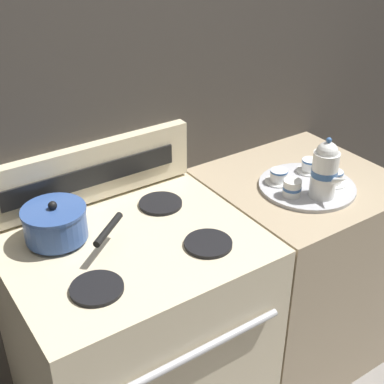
{
  "coord_description": "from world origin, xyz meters",
  "views": [
    {
      "loc": [
        -0.95,
        -1.25,
        1.88
      ],
      "look_at": [
        -0.08,
        0.04,
        0.98
      ],
      "focal_mm": 50.0,
      "sensor_mm": 36.0,
      "label": 1
    }
  ],
  "objects_px": {
    "teacup_front": "(334,177)",
    "creamer_jug": "(292,188)",
    "serving_tray": "(307,186)",
    "teapot": "(325,170)",
    "saucepan": "(56,223)",
    "stove": "(140,344)",
    "teacup_left": "(310,166)",
    "teacup_right": "(279,176)"
  },
  "relations": [
    {
      "from": "teacup_front",
      "to": "creamer_jug",
      "type": "xyz_separation_m",
      "value": [
        -0.19,
        0.02,
        0.0
      ]
    },
    {
      "from": "serving_tray",
      "to": "teapot",
      "type": "bearing_deg",
      "value": -99.21
    },
    {
      "from": "saucepan",
      "to": "teacup_front",
      "type": "xyz_separation_m",
      "value": [
        0.98,
        -0.24,
        -0.03
      ]
    },
    {
      "from": "stove",
      "to": "teacup_front",
      "type": "bearing_deg",
      "value": -7.27
    },
    {
      "from": "saucepan",
      "to": "teacup_front",
      "type": "height_order",
      "value": "saucepan"
    },
    {
      "from": "stove",
      "to": "teacup_left",
      "type": "xyz_separation_m",
      "value": [
        0.79,
        0.02,
        0.49
      ]
    },
    {
      "from": "teacup_left",
      "to": "creamer_jug",
      "type": "height_order",
      "value": "creamer_jug"
    },
    {
      "from": "teacup_front",
      "to": "teacup_right",
      "type": "bearing_deg",
      "value": 143.58
    },
    {
      "from": "stove",
      "to": "teacup_front",
      "type": "xyz_separation_m",
      "value": [
        0.79,
        -0.1,
        0.49
      ]
    },
    {
      "from": "teacup_right",
      "to": "teacup_front",
      "type": "relative_size",
      "value": 1.0
    },
    {
      "from": "teapot",
      "to": "teacup_left",
      "type": "height_order",
      "value": "teapot"
    },
    {
      "from": "creamer_jug",
      "to": "stove",
      "type": "bearing_deg",
      "value": 172.57
    },
    {
      "from": "teacup_left",
      "to": "teacup_right",
      "type": "bearing_deg",
      "value": 179.03
    },
    {
      "from": "stove",
      "to": "teacup_left",
      "type": "bearing_deg",
      "value": 1.24
    },
    {
      "from": "creamer_jug",
      "to": "serving_tray",
      "type": "bearing_deg",
      "value": 12.93
    },
    {
      "from": "teacup_left",
      "to": "creamer_jug",
      "type": "distance_m",
      "value": 0.21
    },
    {
      "from": "saucepan",
      "to": "serving_tray",
      "type": "xyz_separation_m",
      "value": [
        0.89,
        -0.2,
        -0.06
      ]
    },
    {
      "from": "saucepan",
      "to": "teacup_front",
      "type": "bearing_deg",
      "value": -13.95
    },
    {
      "from": "teapot",
      "to": "teacup_right",
      "type": "xyz_separation_m",
      "value": [
        -0.06,
        0.16,
        -0.08
      ]
    },
    {
      "from": "teacup_right",
      "to": "creamer_jug",
      "type": "distance_m",
      "value": 0.1
    },
    {
      "from": "stove",
      "to": "teapot",
      "type": "distance_m",
      "value": 0.9
    },
    {
      "from": "stove",
      "to": "saucepan",
      "type": "relative_size",
      "value": 3.0
    },
    {
      "from": "teacup_front",
      "to": "teapot",
      "type": "bearing_deg",
      "value": -158.2
    },
    {
      "from": "stove",
      "to": "teacup_right",
      "type": "height_order",
      "value": "teacup_right"
    },
    {
      "from": "saucepan",
      "to": "creamer_jug",
      "type": "relative_size",
      "value": 4.52
    },
    {
      "from": "teacup_left",
      "to": "stove",
      "type": "bearing_deg",
      "value": -178.76
    },
    {
      "from": "teacup_left",
      "to": "creamer_jug",
      "type": "relative_size",
      "value": 1.49
    },
    {
      "from": "teacup_left",
      "to": "teacup_front",
      "type": "relative_size",
      "value": 1.0
    },
    {
      "from": "teacup_front",
      "to": "teacup_left",
      "type": "bearing_deg",
      "value": 92.47
    },
    {
      "from": "serving_tray",
      "to": "teacup_left",
      "type": "relative_size",
      "value": 3.58
    },
    {
      "from": "teacup_left",
      "to": "teacup_right",
      "type": "xyz_separation_m",
      "value": [
        -0.16,
        0.0,
        0.0
      ]
    },
    {
      "from": "saucepan",
      "to": "teacup_right",
      "type": "xyz_separation_m",
      "value": [
        0.82,
        -0.12,
        -0.03
      ]
    },
    {
      "from": "stove",
      "to": "teacup_front",
      "type": "height_order",
      "value": "teacup_front"
    },
    {
      "from": "stove",
      "to": "teacup_right",
      "type": "bearing_deg",
      "value": 1.8
    },
    {
      "from": "saucepan",
      "to": "creamer_jug",
      "type": "bearing_deg",
      "value": -15.6
    },
    {
      "from": "saucepan",
      "to": "teacup_right",
      "type": "bearing_deg",
      "value": -8.54
    },
    {
      "from": "serving_tray",
      "to": "teacup_right",
      "type": "height_order",
      "value": "teacup_right"
    },
    {
      "from": "saucepan",
      "to": "teapot",
      "type": "distance_m",
      "value": 0.93
    },
    {
      "from": "serving_tray",
      "to": "teacup_right",
      "type": "bearing_deg",
      "value": 135.37
    },
    {
      "from": "serving_tray",
      "to": "teacup_front",
      "type": "relative_size",
      "value": 3.58
    },
    {
      "from": "stove",
      "to": "saucepan",
      "type": "bearing_deg",
      "value": 142.94
    },
    {
      "from": "teacup_left",
      "to": "creamer_jug",
      "type": "xyz_separation_m",
      "value": [
        -0.18,
        -0.1,
        0.0
      ]
    }
  ]
}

